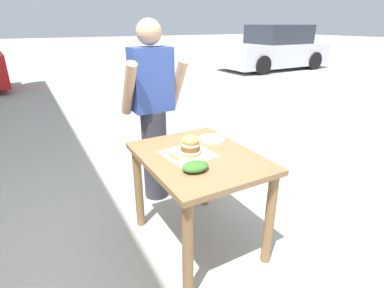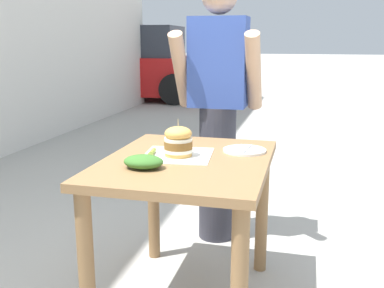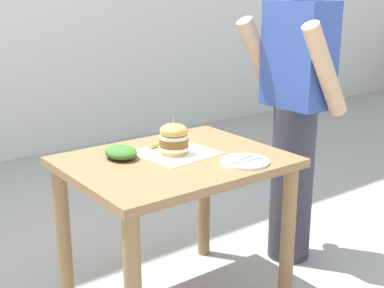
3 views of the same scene
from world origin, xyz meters
name	(u,v)px [view 3 (image 3 of 3)]	position (x,y,z in m)	size (l,w,h in m)	color
patio_table	(175,187)	(0.00, 0.00, 0.62)	(0.78, 0.99, 0.76)	olive
serving_paper	(176,153)	(-0.06, 0.05, 0.77)	(0.33, 0.33, 0.00)	white
sandwich	(174,139)	(-0.05, 0.03, 0.84)	(0.14, 0.14, 0.18)	gold
pickle_spear	(157,145)	(-0.18, 0.03, 0.78)	(0.02, 0.02, 0.10)	#8EA83D
side_plate_with_forks	(245,161)	(0.25, 0.21, 0.77)	(0.22, 0.22, 0.02)	white
side_salad	(121,152)	(-0.14, -0.20, 0.79)	(0.18, 0.14, 0.06)	#386B28
diner_across_table	(295,109)	(-0.01, 0.82, 0.88)	(0.55, 0.35, 1.69)	#33333D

